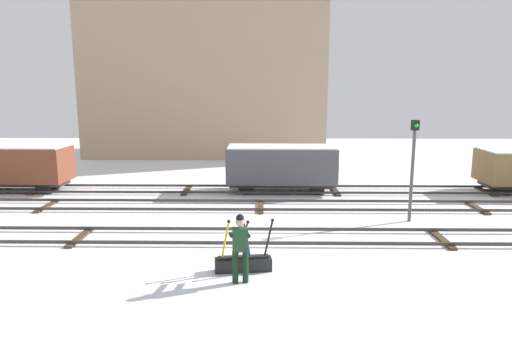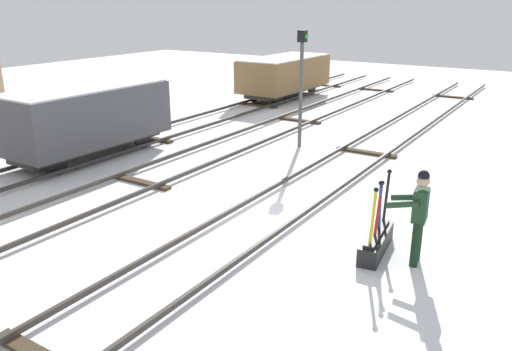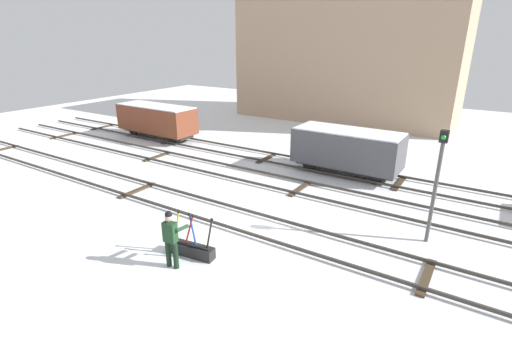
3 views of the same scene
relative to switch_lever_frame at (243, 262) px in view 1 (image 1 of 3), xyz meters
name	(u,v)px [view 1 (image 1 of 3)]	position (x,y,z in m)	size (l,w,h in m)	color
ground_plane	(260,239)	(0.42, 2.62, -0.25)	(60.00, 60.00, 0.00)	white
track_main_line	(260,236)	(0.42, 2.62, -0.14)	(44.00, 1.94, 0.18)	#38332D
track_siding_near	(261,205)	(0.42, 6.61, -0.14)	(44.00, 1.94, 0.18)	#38332D
track_siding_far	(261,189)	(0.42, 9.61, -0.14)	(44.00, 1.94, 0.18)	#38332D
switch_lever_frame	(243,262)	(0.00, 0.00, 0.00)	(1.60, 0.55, 1.44)	black
rail_worker	(240,244)	(-0.05, -0.73, 0.76)	(0.60, 0.73, 1.79)	black
signal_post	(413,160)	(5.91, 4.78, 2.03)	(0.24, 0.32, 3.71)	#4C4C4C
apartment_building	(207,79)	(-3.55, 22.57, 5.20)	(16.94, 6.91, 10.88)	tan
freight_car_back_track	(281,165)	(1.38, 9.61, 1.01)	(5.06, 2.13, 2.17)	#2D2B28
freight_car_near_switch	(9,165)	(-11.45, 9.61, 1.01)	(5.57, 2.04, 2.16)	#2D2B28
perched_bird_roof_right	(280,3)	(1.77, 24.19, 10.69)	(0.23, 0.28, 0.13)	#514C47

